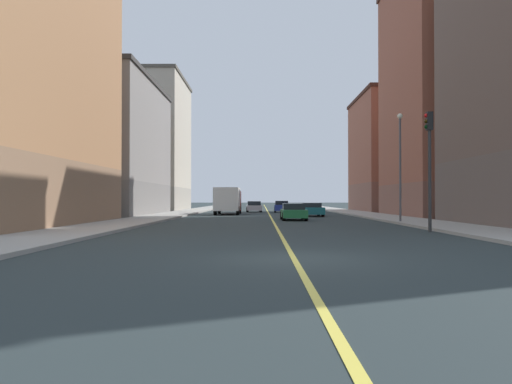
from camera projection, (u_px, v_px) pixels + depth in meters
The scene contains 15 objects.
ground_plane at pixel (294, 259), 13.44m from camera, with size 400.00×400.00×0.00m, color #293334.
sidewalk_left at pixel (344, 211), 62.34m from camera, with size 3.82×168.00×0.15m, color #9E9B93.
sidewalk_right at pixel (191, 211), 62.52m from camera, with size 3.82×168.00×0.15m, color #9E9B93.
lane_center_stripe at pixel (268, 212), 62.43m from camera, with size 0.16×154.00×0.01m, color #E5D14C.
building_left_mid at pixel (454, 92), 45.12m from camera, with size 10.84×14.45×22.89m.
building_left_far at pixel (399, 154), 62.92m from camera, with size 10.84×15.03×14.84m.
building_right_midblock at pixel (102, 148), 49.38m from camera, with size 10.84×18.54×13.55m.
building_right_distant at pixel (146, 144), 68.51m from camera, with size 10.84×14.96×18.48m.
traffic_light_left_near at pixel (429, 154), 24.18m from camera, with size 0.40×0.32×5.93m.
street_lamp_left_near at pixel (400, 156), 32.81m from camera, with size 0.36×0.36×7.21m.
car_green at pixel (293, 212), 37.81m from camera, with size 1.91×4.35×1.28m.
car_teal at pixel (312, 210), 46.13m from camera, with size 1.96×4.50×1.26m.
car_silver at pixel (254, 207), 60.84m from camera, with size 2.03×4.66×1.34m.
car_blue at pixel (282, 207), 59.72m from camera, with size 1.88×4.20×1.39m.
box_truck at pixel (228, 200), 51.50m from camera, with size 2.58×7.67×2.77m.
Camera 1 is at (-0.91, -13.47, 1.64)m, focal length 34.46 mm.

